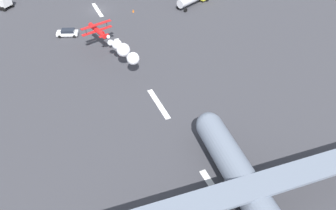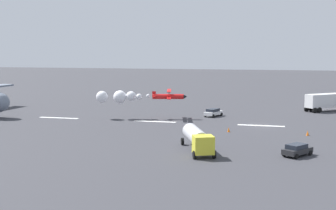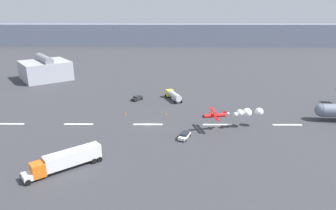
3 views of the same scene
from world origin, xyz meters
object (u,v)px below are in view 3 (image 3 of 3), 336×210
(fuel_tanker_truck, at_px, (173,95))
(followme_car_yellow, at_px, (184,135))
(semi_truck_orange, at_px, (66,160))
(airport_staff_sedan, at_px, (137,98))
(traffic_cone_far, at_px, (166,114))
(traffic_cone_near, at_px, (125,113))
(stunt_biplane_red, at_px, (243,113))

(fuel_tanker_truck, relative_size, followme_car_yellow, 2.03)
(semi_truck_orange, height_order, followme_car_yellow, semi_truck_orange)
(semi_truck_orange, height_order, fuel_tanker_truck, semi_truck_orange)
(airport_staff_sedan, bearing_deg, fuel_tanker_truck, 1.37)
(semi_truck_orange, bearing_deg, traffic_cone_far, 58.70)
(airport_staff_sedan, xyz_separation_m, traffic_cone_near, (-2.01, -14.55, -0.44))
(fuel_tanker_truck, bearing_deg, semi_truck_orange, -114.86)
(semi_truck_orange, distance_m, airport_staff_sedan, 47.03)
(stunt_biplane_red, distance_m, fuel_tanker_truck, 30.75)
(fuel_tanker_truck, relative_size, traffic_cone_far, 13.12)
(traffic_cone_far, bearing_deg, traffic_cone_near, 179.21)
(airport_staff_sedan, distance_m, traffic_cone_near, 14.69)
(stunt_biplane_red, relative_size, traffic_cone_far, 22.50)
(followme_car_yellow, height_order, airport_staff_sedan, same)
(semi_truck_orange, distance_m, followme_car_yellow, 28.18)
(stunt_biplane_red, height_order, fuel_tanker_truck, stunt_biplane_red)
(fuel_tanker_truck, height_order, traffic_cone_near, fuel_tanker_truck)
(followme_car_yellow, relative_size, traffic_cone_far, 6.45)
(fuel_tanker_truck, distance_m, airport_staff_sedan, 12.51)
(fuel_tanker_truck, bearing_deg, airport_staff_sedan, -178.63)
(semi_truck_orange, distance_m, traffic_cone_near, 32.41)
(followme_car_yellow, bearing_deg, traffic_cone_far, 106.29)
(stunt_biplane_red, bearing_deg, traffic_cone_far, 154.45)
(stunt_biplane_red, relative_size, fuel_tanker_truck, 1.71)
(traffic_cone_near, xyz_separation_m, traffic_cone_far, (12.07, -0.17, 0.00))
(followme_car_yellow, xyz_separation_m, traffic_cone_near, (-16.94, 16.83, -0.44))
(semi_truck_orange, bearing_deg, stunt_biplane_red, 28.69)
(stunt_biplane_red, relative_size, airport_staff_sedan, 3.78)
(fuel_tanker_truck, distance_m, followme_car_yellow, 31.78)
(stunt_biplane_red, distance_m, traffic_cone_near, 34.22)
(stunt_biplane_red, bearing_deg, airport_staff_sedan, 141.25)
(stunt_biplane_red, xyz_separation_m, followme_car_yellow, (-15.58, -6.89, -3.39))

